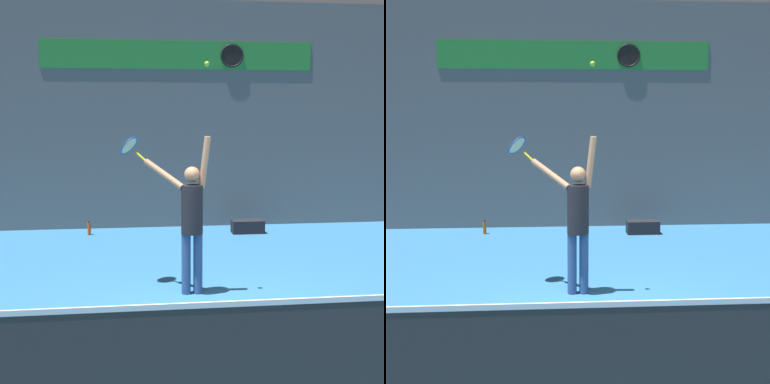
% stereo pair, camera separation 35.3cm
% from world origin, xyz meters
% --- Properties ---
extents(ground_plane, '(18.00, 18.00, 0.00)m').
position_xyz_m(ground_plane, '(0.00, 0.00, 0.00)').
color(ground_plane, teal).
extents(back_wall, '(18.00, 0.10, 5.00)m').
position_xyz_m(back_wall, '(0.00, 6.29, 2.50)').
color(back_wall, slate).
rests_on(back_wall, ground_plane).
extents(sponsor_banner, '(5.96, 0.02, 0.61)m').
position_xyz_m(sponsor_banner, '(0.00, 6.23, 3.82)').
color(sponsor_banner, '#288C38').
extents(scoreboard_clock, '(0.52, 0.05, 0.52)m').
position_xyz_m(scoreboard_clock, '(1.18, 6.21, 3.82)').
color(scoreboard_clock, black).
extents(court_net, '(6.10, 0.07, 1.06)m').
position_xyz_m(court_net, '(0.00, -1.43, 0.50)').
color(court_net, '#333333').
rests_on(court_net, ground_plane).
extents(tennis_player, '(0.94, 0.59, 2.23)m').
position_xyz_m(tennis_player, '(-0.28, 1.60, 1.12)').
color(tennis_player, '#2D4C7F').
rests_on(tennis_player, ground_plane).
extents(tennis_racket, '(0.44, 0.40, 0.37)m').
position_xyz_m(tennis_racket, '(-1.11, 2.12, 2.07)').
color(tennis_racket, yellow).
extents(tennis_ball, '(0.07, 0.07, 0.07)m').
position_xyz_m(tennis_ball, '(-0.08, 1.48, 3.19)').
color(tennis_ball, '#CCDB2D').
extents(water_bottle, '(0.07, 0.07, 0.30)m').
position_xyz_m(water_bottle, '(-1.99, 5.59, 0.14)').
color(water_bottle, '#D84C19').
rests_on(water_bottle, ground_plane).
extents(equipment_bag, '(0.69, 0.33, 0.28)m').
position_xyz_m(equipment_bag, '(1.40, 5.40, 0.14)').
color(equipment_bag, black).
rests_on(equipment_bag, ground_plane).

